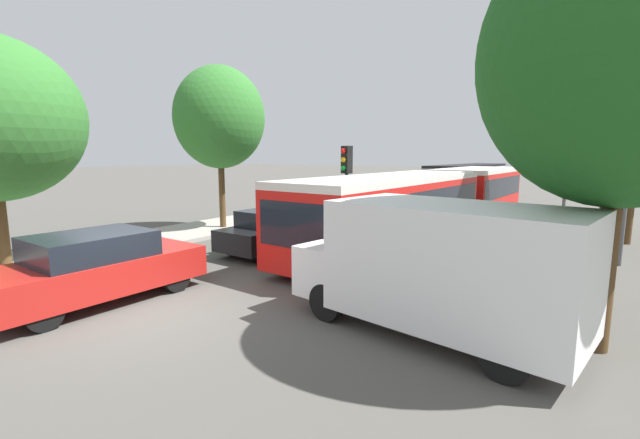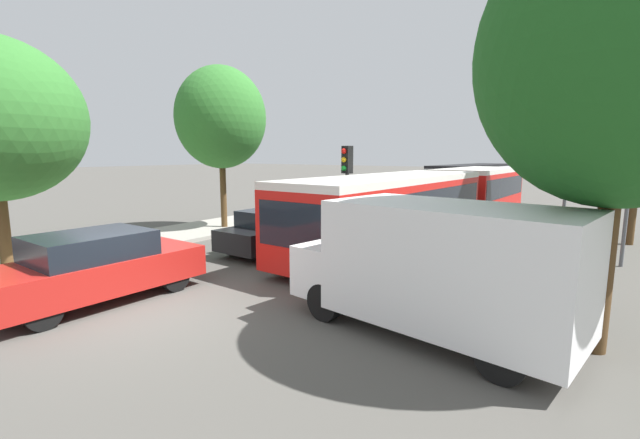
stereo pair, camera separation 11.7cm
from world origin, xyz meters
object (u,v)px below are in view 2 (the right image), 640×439
direction_sign_post (631,176)px  tree_left_mid (221,120)px  traffic_light (347,173)px  queued_car_navy (405,202)px  city_bus_rear (471,178)px  queued_car_red (95,267)px  articulated_bus (435,199)px  queued_car_green (350,210)px  tree_right_near (625,55)px  white_van (438,266)px  no_entry_sign (564,206)px  queued_car_black (276,230)px

direction_sign_post → tree_left_mid: 13.94m
traffic_light → queued_car_navy: bearing=-153.1°
city_bus_rear → queued_car_red: size_ratio=2.56×
articulated_bus → queued_car_green: articulated_bus is taller
queued_car_red → queued_car_green: bearing=2.9°
queued_car_green → tree_left_mid: size_ratio=0.68×
city_bus_rear → queued_car_red: (0.19, -28.21, -0.61)m
queued_car_green → tree_right_near: bearing=-128.3°
traffic_light → direction_sign_post: direction_sign_post is taller
articulated_bus → white_van: 9.37m
traffic_light → queued_car_green: bearing=-135.2°
tree_left_mid → no_entry_sign: bearing=-1.4°
tree_right_near → traffic_light: bearing=149.7°
articulated_bus → queued_car_navy: size_ratio=4.20×
queued_car_navy → no_entry_sign: bearing=-136.1°
queued_car_green → queued_car_red: bearing=-177.1°
city_bus_rear → queued_car_red: city_bus_rear is taller
city_bus_rear → queued_car_black: size_ratio=2.77×
queued_car_black → white_van: bearing=-115.6°
articulated_bus → tree_right_near: 10.20m
queued_car_red → tree_left_mid: size_ratio=0.66×
white_van → tree_right_near: size_ratio=0.77×
articulated_bus → city_bus_rear: (-3.50, 16.93, -0.06)m
city_bus_rear → queued_car_navy: city_bus_rear is taller
articulated_bus → no_entry_sign: bearing=51.9°
city_bus_rear → direction_sign_post: 20.58m
queued_car_red → tree_right_near: tree_right_near is taller
queued_car_red → queued_car_navy: (-0.07, 16.11, -0.06)m
no_entry_sign → queued_car_green: bearing=-113.9°
queued_car_green → no_entry_sign: (8.22, -3.64, 1.10)m
queued_car_red → no_entry_sign: size_ratio=1.54×
queued_car_black → tree_left_mid: 6.09m
articulated_bus → white_van: bearing=22.5°
queued_car_navy → no_entry_sign: 11.94m
articulated_bus → tree_left_mid: 9.03m
city_bus_rear → direction_sign_post: direction_sign_post is taller
queued_car_black → city_bus_rear: bearing=2.0°
queued_car_green → white_van: 10.92m
queued_car_black → queued_car_green: (-0.31, 5.15, 0.08)m
articulated_bus → direction_sign_post: bearing=79.4°
no_entry_sign → tree_right_near: 4.91m
white_van → traffic_light: bearing=-37.8°
queued_car_navy → traffic_light: 8.83m
queued_car_green → queued_car_navy: 5.13m
white_van → tree_left_mid: size_ratio=0.79×
tree_left_mid → direction_sign_post: bearing=9.6°
queued_car_red → traffic_light: (1.58, 7.63, 1.74)m
queued_car_black → no_entry_sign: no_entry_sign is taller
queued_car_red → queued_car_black: size_ratio=1.08×
articulated_bus → queued_car_black: 6.39m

